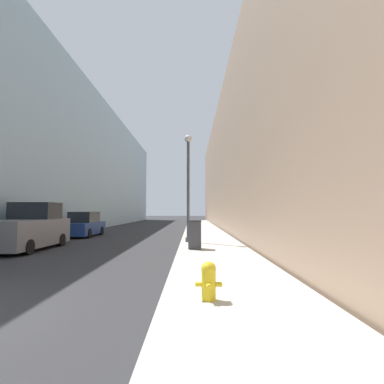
{
  "coord_description": "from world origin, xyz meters",
  "views": [
    {
      "loc": [
        4.71,
        -4.7,
        1.83
      ],
      "look_at": [
        4.62,
        17.3,
        3.2
      ],
      "focal_mm": 28.0,
      "sensor_mm": 36.0,
      "label": 1
    }
  ],
  "objects_px": {
    "fire_hydrant": "(210,280)",
    "trash_bin": "(196,234)",
    "pickup_truck": "(29,229)",
    "lamppost": "(189,179)",
    "parked_sedan_near": "(86,225)"
  },
  "relations": [
    {
      "from": "fire_hydrant",
      "to": "pickup_truck",
      "type": "bearing_deg",
      "value": 133.91
    },
    {
      "from": "trash_bin",
      "to": "parked_sedan_near",
      "type": "height_order",
      "value": "parked_sedan_near"
    },
    {
      "from": "trash_bin",
      "to": "pickup_truck",
      "type": "height_order",
      "value": "pickup_truck"
    },
    {
      "from": "pickup_truck",
      "to": "trash_bin",
      "type": "bearing_deg",
      "value": -5.9
    },
    {
      "from": "pickup_truck",
      "to": "fire_hydrant",
      "type": "bearing_deg",
      "value": -46.09
    },
    {
      "from": "fire_hydrant",
      "to": "trash_bin",
      "type": "xyz_separation_m",
      "value": [
        -0.2,
        7.59,
        0.27
      ]
    },
    {
      "from": "parked_sedan_near",
      "to": "trash_bin",
      "type": "bearing_deg",
      "value": -45.82
    },
    {
      "from": "fire_hydrant",
      "to": "pickup_truck",
      "type": "xyz_separation_m",
      "value": [
        -8.09,
        8.4,
        0.43
      ]
    },
    {
      "from": "fire_hydrant",
      "to": "trash_bin",
      "type": "distance_m",
      "value": 7.59
    },
    {
      "from": "fire_hydrant",
      "to": "pickup_truck",
      "type": "distance_m",
      "value": 11.67
    },
    {
      "from": "lamppost",
      "to": "pickup_truck",
      "type": "xyz_separation_m",
      "value": [
        -7.56,
        -2.05,
        -2.59
      ]
    },
    {
      "from": "lamppost",
      "to": "fire_hydrant",
      "type": "bearing_deg",
      "value": -87.13
    },
    {
      "from": "trash_bin",
      "to": "lamppost",
      "type": "xyz_separation_m",
      "value": [
        -0.33,
        2.86,
        2.75
      ]
    },
    {
      "from": "trash_bin",
      "to": "fire_hydrant",
      "type": "bearing_deg",
      "value": -88.51
    },
    {
      "from": "parked_sedan_near",
      "to": "fire_hydrant",
      "type": "bearing_deg",
      "value": -62.91
    }
  ]
}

